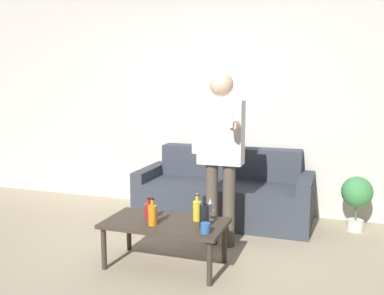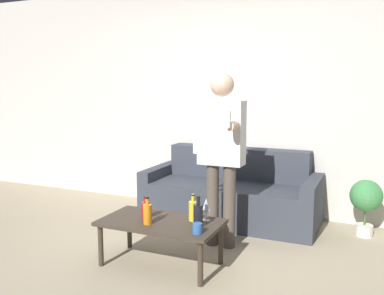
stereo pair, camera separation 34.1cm
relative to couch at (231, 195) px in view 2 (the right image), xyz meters
name	(u,v)px [view 2 (the right image)]	position (x,y,z in m)	size (l,w,h in m)	color
ground_plane	(134,272)	(-0.29, -1.62, -0.29)	(16.00, 16.00, 0.00)	tan
wall_back	(221,98)	(-0.29, 0.43, 1.06)	(8.00, 0.06, 2.70)	silver
couch	(231,195)	(0.00, 0.00, 0.00)	(1.92, 0.81, 0.79)	#383D47
coffee_table	(161,226)	(-0.16, -1.39, 0.06)	(1.01, 0.55, 0.39)	#3D3328
bottle_orange	(146,209)	(-0.31, -1.38, 0.17)	(0.07, 0.07, 0.19)	#B21E1E
bottle_green	(198,215)	(0.19, -1.40, 0.20)	(0.08, 0.08, 0.25)	black
bottle_dark	(193,210)	(0.09, -1.28, 0.19)	(0.07, 0.07, 0.23)	yellow
bottle_yellow	(147,213)	(-0.22, -1.51, 0.19)	(0.07, 0.07, 0.23)	orange
wine_glass_near	(206,205)	(0.19, -1.24, 0.23)	(0.07, 0.07, 0.19)	silver
cup_on_table	(197,228)	(0.24, -1.55, 0.14)	(0.08, 0.08, 0.08)	#3366B2
person_standing_front	(221,146)	(0.15, -0.78, 0.67)	(0.49, 0.42, 1.63)	brown
potted_plant	(366,199)	(1.40, 0.06, 0.09)	(0.32, 0.32, 0.58)	silver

